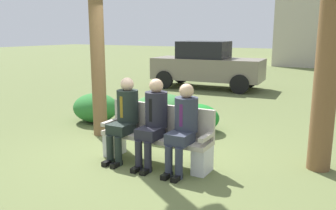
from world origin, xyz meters
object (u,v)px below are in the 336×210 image
Objects in this scene: park_bench at (157,136)px; seated_man_right at (183,123)px; seated_man_left at (125,115)px; seated_man_middle at (153,118)px; shrub_near_bench at (162,114)px; shrub_far_lawn at (197,118)px; shrub_mid_lawn at (96,108)px; parked_car_near at (207,65)px.

park_bench is 1.39× the size of seated_man_right.
seated_man_middle is (0.53, 0.00, 0.01)m from seated_man_left.
shrub_near_bench is 0.75m from shrub_far_lawn.
shrub_far_lawn is (-0.69, 2.03, -0.44)m from seated_man_right.
seated_man_middle is at bearing 179.57° from seated_man_right.
seated_man_right is at bearing -71.22° from shrub_far_lawn.
shrub_mid_lawn is at bearing 151.85° from seated_man_right.
shrub_far_lawn is at bearing 95.27° from park_bench.
seated_man_right is (0.50, -0.00, -0.02)m from seated_man_middle.
parked_car_near is at bearing 110.49° from seated_man_right.
shrub_near_bench is at bearing -75.31° from parked_car_near.
seated_man_left is 1.01× the size of shrub_near_bench.
park_bench is 1.37× the size of shrub_near_bench.
shrub_mid_lawn is at bearing 176.35° from shrub_near_bench.
shrub_near_bench is at bearing 97.01° from seated_man_left.
seated_man_middle is 1.03× the size of seated_man_right.
seated_man_left reaches higher than shrub_far_lawn.
parked_car_near reaches higher than shrub_near_bench.
park_bench is at bearing -30.72° from shrub_mid_lawn.
seated_man_middle reaches higher than seated_man_left.
seated_man_left is at bearing -39.05° from shrub_mid_lawn.
park_bench is 1.92m from shrub_far_lawn.
parked_car_near is (-1.54, 5.89, 0.43)m from shrub_near_bench.
seated_man_left reaches higher than shrub_near_bench.
shrub_mid_lawn is (-2.00, 1.62, -0.41)m from seated_man_left.
seated_man_left is at bearing -99.68° from shrub_far_lawn.
seated_man_middle is 2.08m from shrub_far_lawn.
shrub_far_lawn is at bearing 80.32° from seated_man_left.
seated_man_left is at bearing -76.84° from parked_car_near.
shrub_mid_lawn is (-2.52, 1.50, -0.09)m from park_bench.
parked_car_near is (-2.08, 5.37, 0.56)m from shrub_far_lawn.
seated_man_left reaches higher than shrub_mid_lawn.
park_bench is 1.98× the size of shrub_far_lawn.
shrub_mid_lawn is (-1.81, 0.12, -0.08)m from shrub_near_bench.
seated_man_left is 2.60m from shrub_mid_lawn.
shrub_near_bench is at bearing 117.08° from park_bench.
park_bench reaches higher than shrub_mid_lawn.
seated_man_middle is 1.27× the size of shrub_mid_lawn.
seated_man_left is 0.99× the size of seated_man_middle.
seated_man_left is 1.02× the size of seated_man_right.
seated_man_right is 3.46m from shrub_mid_lawn.
park_bench is at bearing 166.24° from seated_man_right.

